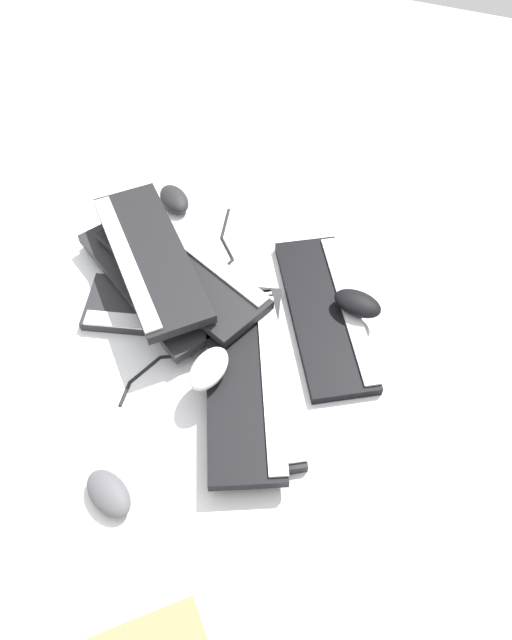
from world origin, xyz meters
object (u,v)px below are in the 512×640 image
at_px(keyboard_1, 254,377).
at_px(mouse_2, 358,303).
at_px(keyboard_0, 182,310).
at_px(keyboard_2, 326,313).
at_px(keyboard_3, 153,280).
at_px(mouse_3, 209,369).
at_px(keyboard_5, 182,269).
at_px(mouse_0, 109,493).
at_px(keyboard_4, 245,383).
at_px(mouse_1, 174,199).
at_px(keyboard_6, 149,257).

relative_size(keyboard_1, mouse_2, 4.16).
height_order(keyboard_0, keyboard_2, same).
distance_m(keyboard_3, mouse_2, 0.47).
bearing_deg(keyboard_2, mouse_3, 57.35).
bearing_deg(keyboard_5, keyboard_0, 110.47).
distance_m(mouse_0, mouse_3, 0.30).
height_order(keyboard_3, mouse_3, mouse_3).
xyz_separation_m(keyboard_0, keyboard_4, (-0.21, 0.15, 0.03)).
height_order(mouse_0, mouse_2, mouse_2).
relative_size(mouse_0, mouse_1, 1.00).
distance_m(keyboard_4, keyboard_5, 0.32).
distance_m(keyboard_3, mouse_0, 0.50).
xyz_separation_m(keyboard_0, mouse_2, (-0.37, -0.13, 0.04)).
xyz_separation_m(keyboard_6, mouse_2, (-0.47, -0.08, -0.05)).
xyz_separation_m(keyboard_4, keyboard_5, (0.24, -0.21, 0.03)).
xyz_separation_m(keyboard_2, mouse_1, (0.48, -0.21, 0.01)).
relative_size(keyboard_1, keyboard_2, 1.00).
distance_m(keyboard_5, mouse_2, 0.40).
bearing_deg(mouse_0, mouse_3, -78.49).
distance_m(keyboard_0, keyboard_5, 0.09).
height_order(keyboard_2, keyboard_6, keyboard_6).
height_order(keyboard_4, keyboard_6, keyboard_6).
distance_m(keyboard_0, keyboard_4, 0.26).
relative_size(mouse_2, mouse_3, 1.00).
distance_m(keyboard_3, mouse_3, 0.30).
relative_size(keyboard_2, mouse_3, 4.15).
distance_m(mouse_1, mouse_2, 0.57).
relative_size(mouse_0, mouse_2, 1.00).
distance_m(keyboard_0, keyboard_1, 0.24).
distance_m(keyboard_3, keyboard_6, 0.06).
distance_m(keyboard_4, mouse_1, 0.60).
bearing_deg(mouse_0, keyboard_2, -86.68).
distance_m(keyboard_0, keyboard_6, 0.14).
height_order(keyboard_3, keyboard_6, keyboard_6).
xyz_separation_m(keyboard_4, mouse_3, (0.07, 0.01, 0.04)).
xyz_separation_m(keyboard_2, mouse_2, (-0.06, -0.02, 0.04)).
bearing_deg(keyboard_0, keyboard_6, -28.39).
distance_m(keyboard_1, keyboard_4, 0.05).
distance_m(keyboard_2, mouse_1, 0.52).
bearing_deg(mouse_3, mouse_1, -139.83).
bearing_deg(mouse_2, keyboard_3, 19.93).
bearing_deg(mouse_0, keyboard_0, -55.04).
bearing_deg(keyboard_0, mouse_1, -62.13).
bearing_deg(keyboard_1, keyboard_6, -27.11).
bearing_deg(keyboard_0, keyboard_3, -23.11).
bearing_deg(keyboard_1, keyboard_2, -113.30).
relative_size(keyboard_0, mouse_1, 4.21).
relative_size(keyboard_2, keyboard_5, 0.99).
distance_m(keyboard_1, mouse_2, 0.29).
height_order(keyboard_4, mouse_2, mouse_2).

